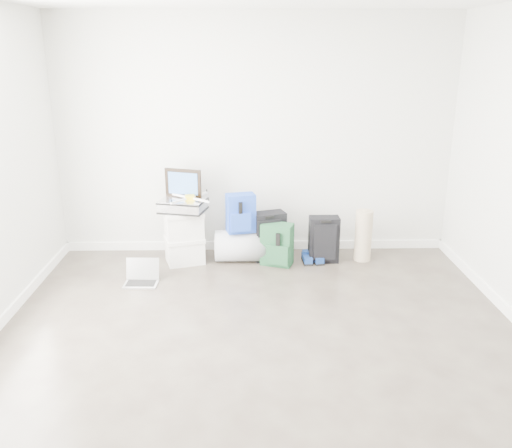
{
  "coord_description": "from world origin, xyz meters",
  "views": [
    {
      "loc": [
        -0.12,
        -3.62,
        2.31
      ],
      "look_at": [
        -0.0,
        1.9,
        0.51
      ],
      "focal_mm": 38.0,
      "sensor_mm": 36.0,
      "label": 1
    }
  ],
  "objects_px": {
    "carry_on": "(324,239)",
    "boxes_stack": "(184,237)",
    "briefcase": "(183,205)",
    "duffel_bag": "(241,246)",
    "laptop": "(142,278)",
    "large_suitcase": "(269,236)"
  },
  "relations": [
    {
      "from": "briefcase",
      "to": "duffel_bag",
      "type": "xyz_separation_m",
      "value": [
        0.63,
        0.03,
        -0.49
      ]
    },
    {
      "from": "boxes_stack",
      "to": "laptop",
      "type": "relative_size",
      "value": 1.72
    },
    {
      "from": "boxes_stack",
      "to": "carry_on",
      "type": "height_order",
      "value": "boxes_stack"
    },
    {
      "from": "duffel_bag",
      "to": "laptop",
      "type": "xyz_separation_m",
      "value": [
        -1.02,
        -0.6,
        -0.12
      ]
    },
    {
      "from": "boxes_stack",
      "to": "duffel_bag",
      "type": "distance_m",
      "value": 0.64
    },
    {
      "from": "large_suitcase",
      "to": "boxes_stack",
      "type": "bearing_deg",
      "value": 166.7
    },
    {
      "from": "briefcase",
      "to": "duffel_bag",
      "type": "distance_m",
      "value": 0.8
    },
    {
      "from": "duffel_bag",
      "to": "laptop",
      "type": "bearing_deg",
      "value": -149.03
    },
    {
      "from": "briefcase",
      "to": "boxes_stack",
      "type": "bearing_deg",
      "value": 0.0
    },
    {
      "from": "briefcase",
      "to": "large_suitcase",
      "type": "xyz_separation_m",
      "value": [
        0.95,
        0.07,
        -0.39
      ]
    },
    {
      "from": "briefcase",
      "to": "laptop",
      "type": "height_order",
      "value": "briefcase"
    },
    {
      "from": "large_suitcase",
      "to": "laptop",
      "type": "distance_m",
      "value": 1.5
    },
    {
      "from": "large_suitcase",
      "to": "carry_on",
      "type": "xyz_separation_m",
      "value": [
        0.61,
        -0.08,
        -0.02
      ]
    },
    {
      "from": "large_suitcase",
      "to": "laptop",
      "type": "bearing_deg",
      "value": -172.29
    },
    {
      "from": "duffel_bag",
      "to": "carry_on",
      "type": "bearing_deg",
      "value": -1.76
    },
    {
      "from": "briefcase",
      "to": "duffel_bag",
      "type": "height_order",
      "value": "briefcase"
    },
    {
      "from": "laptop",
      "to": "duffel_bag",
      "type": "bearing_deg",
      "value": 32.35
    },
    {
      "from": "boxes_stack",
      "to": "briefcase",
      "type": "distance_m",
      "value": 0.36
    },
    {
      "from": "duffel_bag",
      "to": "large_suitcase",
      "type": "relative_size",
      "value": 1.04
    },
    {
      "from": "carry_on",
      "to": "duffel_bag",
      "type": "bearing_deg",
      "value": 177.29
    },
    {
      "from": "large_suitcase",
      "to": "carry_on",
      "type": "bearing_deg",
      "value": -25.48
    },
    {
      "from": "carry_on",
      "to": "boxes_stack",
      "type": "bearing_deg",
      "value": 179.45
    }
  ]
}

